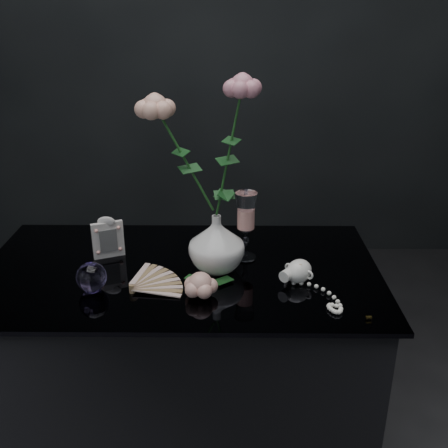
# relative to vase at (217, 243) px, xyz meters

# --- Properties ---
(table) EXTENTS (1.05, 0.58, 0.76)m
(table) POSITION_rel_vase_xyz_m (-0.10, 0.00, -0.46)
(table) COLOR black
(table) RESTS_ON ground
(vase) EXTENTS (0.19, 0.19, 0.15)m
(vase) POSITION_rel_vase_xyz_m (0.00, 0.00, 0.00)
(vase) COLOR white
(vase) RESTS_ON table
(wine_glass) EXTENTS (0.06, 0.06, 0.19)m
(wine_glass) POSITION_rel_vase_xyz_m (0.08, 0.07, 0.02)
(wine_glass) COLOR white
(wine_glass) RESTS_ON table
(picture_frame) EXTENTS (0.11, 0.10, 0.12)m
(picture_frame) POSITION_rel_vase_xyz_m (-0.30, 0.07, -0.02)
(picture_frame) COLOR silver
(picture_frame) RESTS_ON table
(paperweight) EXTENTS (0.08, 0.08, 0.07)m
(paperweight) POSITION_rel_vase_xyz_m (-0.30, -0.11, -0.04)
(paperweight) COLOR #947DCC
(paperweight) RESTS_ON table
(paper_fan) EXTENTS (0.29, 0.25, 0.03)m
(paper_fan) POSITION_rel_vase_xyz_m (-0.20, -0.12, -0.06)
(paper_fan) COLOR beige
(paper_fan) RESTS_ON table
(loose_rose) EXTENTS (0.16, 0.20, 0.06)m
(loose_rose) POSITION_rel_vase_xyz_m (-0.04, -0.14, -0.05)
(loose_rose) COLOR #F3AC9D
(loose_rose) RESTS_ON table
(pearl_jar) EXTENTS (0.30, 0.30, 0.06)m
(pearl_jar) POSITION_rel_vase_xyz_m (0.21, -0.06, -0.05)
(pearl_jar) COLOR white
(pearl_jar) RESTS_ON table
(roses) EXTENTS (0.28, 0.10, 0.40)m
(roses) POSITION_rel_vase_xyz_m (-0.03, 0.00, 0.26)
(roses) COLOR #EEAB93
(roses) RESTS_ON vase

